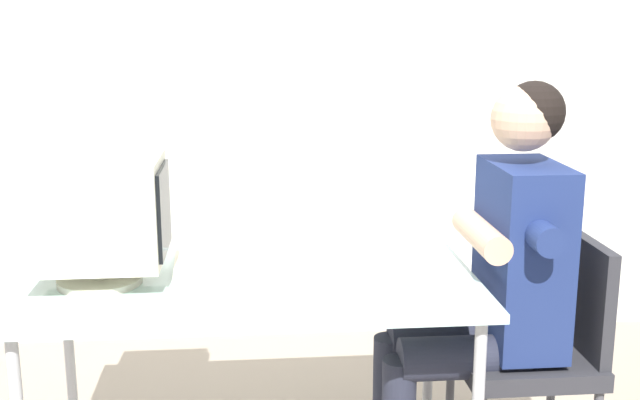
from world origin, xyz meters
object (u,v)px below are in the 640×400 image
at_px(desk, 252,296).
at_px(crt_monitor, 98,213).
at_px(keyboard, 202,273).
at_px(person_seated, 492,273).
at_px(office_chair, 541,343).

xyz_separation_m(desk, crt_monitor, (-0.46, 0.00, 0.28)).
bearing_deg(keyboard, person_seated, -0.71).
relative_size(crt_monitor, keyboard, 0.86).
height_order(desk, keyboard, keyboard).
distance_m(crt_monitor, person_seated, 1.26).
relative_size(crt_monitor, office_chair, 0.48).
relative_size(keyboard, office_chair, 0.56).
bearing_deg(crt_monitor, person_seated, 0.57).
bearing_deg(keyboard, desk, -9.09).
relative_size(desk, crt_monitor, 3.48).
height_order(keyboard, person_seated, person_seated).
height_order(desk, office_chair, office_chair).
distance_m(desk, person_seated, 0.78).
height_order(crt_monitor, person_seated, person_seated).
bearing_deg(person_seated, keyboard, 179.29).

